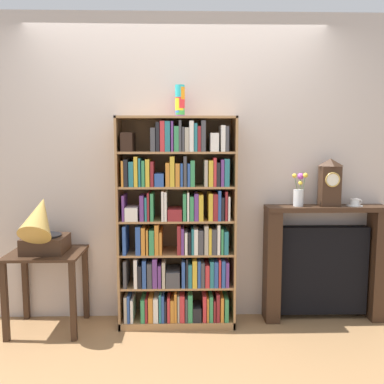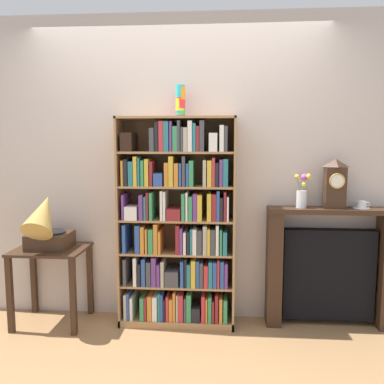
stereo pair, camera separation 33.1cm
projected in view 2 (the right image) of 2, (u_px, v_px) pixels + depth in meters
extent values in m
cube|color=#997047|center=(176.00, 329.00, 3.34)|extent=(7.77, 6.40, 0.02)
cube|color=beige|center=(191.00, 169.00, 3.48)|extent=(4.77, 0.08, 2.60)
cube|color=#A87A4C|center=(122.00, 222.00, 3.39)|extent=(0.02, 0.31, 1.74)
cube|color=#A87A4C|center=(234.00, 223.00, 3.32)|extent=(0.02, 0.31, 1.74)
cube|color=brown|center=(179.00, 219.00, 3.50)|extent=(0.96, 0.01, 1.74)
cube|color=#A87A4C|center=(177.00, 118.00, 3.25)|extent=(0.96, 0.31, 0.02)
cube|color=#A87A4C|center=(177.00, 319.00, 3.45)|extent=(0.96, 0.31, 0.06)
cube|color=#B2A893|center=(128.00, 302.00, 3.45)|extent=(0.02, 0.26, 0.22)
cube|color=#2D519E|center=(131.00, 303.00, 3.43)|extent=(0.02, 0.22, 0.23)
cube|color=white|center=(134.00, 304.00, 3.45)|extent=(0.02, 0.25, 0.19)
cube|color=#388E56|center=(145.00, 304.00, 3.44)|extent=(0.03, 0.26, 0.19)
cube|color=maroon|center=(148.00, 305.00, 3.43)|extent=(0.02, 0.23, 0.20)
cube|color=orange|center=(152.00, 304.00, 3.43)|extent=(0.04, 0.25, 0.21)
cube|color=white|center=(156.00, 305.00, 3.41)|extent=(0.04, 0.22, 0.20)
cube|color=teal|center=(161.00, 302.00, 3.43)|extent=(0.02, 0.26, 0.23)
cube|color=#2D519E|center=(163.00, 304.00, 3.40)|extent=(0.02, 0.21, 0.23)
cube|color=black|center=(166.00, 305.00, 3.43)|extent=(0.02, 0.26, 0.18)
cube|color=#C63338|center=(169.00, 305.00, 3.40)|extent=(0.02, 0.20, 0.21)
cube|color=orange|center=(172.00, 306.00, 3.40)|extent=(0.03, 0.22, 0.19)
cube|color=orange|center=(176.00, 302.00, 3.42)|extent=(0.02, 0.27, 0.24)
cube|color=#B2A893|center=(178.00, 304.00, 3.40)|extent=(0.02, 0.23, 0.22)
cube|color=#C63338|center=(182.00, 305.00, 3.39)|extent=(0.04, 0.21, 0.23)
cube|color=#424247|center=(186.00, 306.00, 3.39)|extent=(0.02, 0.21, 0.20)
cube|color=#388E56|center=(190.00, 304.00, 3.41)|extent=(0.04, 0.25, 0.23)
cube|color=black|center=(196.00, 311.00, 3.38)|extent=(0.07, 0.20, 0.12)
cube|color=#C63338|center=(204.00, 305.00, 3.39)|extent=(0.03, 0.24, 0.22)
cube|color=orange|center=(207.00, 306.00, 3.39)|extent=(0.02, 0.24, 0.20)
cube|color=#388E56|center=(210.00, 305.00, 3.39)|extent=(0.03, 0.25, 0.22)
cube|color=maroon|center=(213.00, 307.00, 3.40)|extent=(0.02, 0.26, 0.18)
cube|color=maroon|center=(217.00, 305.00, 3.38)|extent=(0.03, 0.23, 0.23)
cube|color=orange|center=(221.00, 306.00, 3.39)|extent=(0.03, 0.25, 0.20)
cube|color=#388E56|center=(225.00, 308.00, 3.37)|extent=(0.03, 0.21, 0.19)
cube|color=#A87A4C|center=(177.00, 283.00, 3.41)|extent=(0.92, 0.29, 0.02)
cube|color=#424247|center=(127.00, 269.00, 3.41)|extent=(0.02, 0.24, 0.22)
cube|color=white|center=(137.00, 269.00, 3.40)|extent=(0.03, 0.24, 0.24)
cube|color=black|center=(141.00, 272.00, 3.40)|extent=(0.03, 0.25, 0.18)
cube|color=#2D519E|center=(146.00, 270.00, 3.39)|extent=(0.03, 0.23, 0.23)
cube|color=#424247|center=(150.00, 271.00, 3.38)|extent=(0.04, 0.21, 0.20)
cube|color=#663884|center=(156.00, 268.00, 3.39)|extent=(0.04, 0.25, 0.24)
cube|color=#663884|center=(160.00, 272.00, 3.38)|extent=(0.03, 0.22, 0.19)
cube|color=#B2A893|center=(164.00, 270.00, 3.39)|extent=(0.03, 0.25, 0.21)
cube|color=#424247|center=(173.00, 276.00, 3.38)|extent=(0.11, 0.24, 0.13)
cube|color=#2D519E|center=(183.00, 271.00, 3.36)|extent=(0.03, 0.21, 0.22)
cube|color=black|center=(187.00, 270.00, 3.37)|extent=(0.02, 0.24, 0.24)
cube|color=teal|center=(190.00, 272.00, 3.38)|extent=(0.03, 0.27, 0.19)
cube|color=gold|center=(194.00, 270.00, 3.37)|extent=(0.04, 0.26, 0.22)
cube|color=#2D519E|center=(198.00, 271.00, 3.37)|extent=(0.02, 0.26, 0.22)
cube|color=#424247|center=(202.00, 272.00, 3.36)|extent=(0.03, 0.23, 0.21)
cube|color=#C63338|center=(206.00, 273.00, 3.36)|extent=(0.03, 0.25, 0.19)
cube|color=teal|center=(211.00, 272.00, 3.34)|extent=(0.03, 0.21, 0.22)
cube|color=#2D519E|center=(215.00, 272.00, 3.33)|extent=(0.03, 0.21, 0.21)
cube|color=#C63338|center=(218.00, 271.00, 3.35)|extent=(0.02, 0.25, 0.23)
cube|color=#2D519E|center=(222.00, 271.00, 3.35)|extent=(0.03, 0.24, 0.22)
cube|color=#663884|center=(226.00, 272.00, 3.35)|extent=(0.03, 0.25, 0.21)
cube|color=#A87A4C|center=(177.00, 251.00, 3.38)|extent=(0.92, 0.29, 0.02)
cube|color=#2D519E|center=(127.00, 237.00, 3.36)|extent=(0.03, 0.23, 0.23)
cube|color=#2D519E|center=(140.00, 237.00, 3.37)|extent=(0.04, 0.25, 0.23)
cube|color=orange|center=(145.00, 238.00, 3.36)|extent=(0.03, 0.23, 0.22)
cube|color=orange|center=(148.00, 239.00, 3.34)|extent=(0.02, 0.21, 0.20)
cube|color=#388E56|center=(152.00, 239.00, 3.35)|extent=(0.04, 0.22, 0.20)
cube|color=orange|center=(158.00, 236.00, 3.36)|extent=(0.03, 0.25, 0.24)
cube|color=orange|center=(161.00, 240.00, 3.36)|extent=(0.02, 0.26, 0.19)
cube|color=maroon|center=(179.00, 238.00, 3.33)|extent=(0.03, 0.21, 0.24)
cube|color=#663884|center=(182.00, 239.00, 3.33)|extent=(0.02, 0.22, 0.21)
cube|color=white|center=(186.00, 241.00, 3.32)|extent=(0.02, 0.21, 0.18)
cube|color=black|center=(189.00, 241.00, 3.32)|extent=(0.02, 0.21, 0.18)
cube|color=teal|center=(192.00, 239.00, 3.34)|extent=(0.02, 0.26, 0.21)
cube|color=white|center=(195.00, 240.00, 3.32)|extent=(0.03, 0.21, 0.21)
cube|color=#424247|center=(200.00, 240.00, 3.33)|extent=(0.04, 0.24, 0.20)
cube|color=#B2A893|center=(205.00, 238.00, 3.31)|extent=(0.03, 0.21, 0.23)
cube|color=gold|center=(209.00, 240.00, 3.32)|extent=(0.02, 0.23, 0.21)
cube|color=#424247|center=(213.00, 240.00, 3.32)|extent=(0.04, 0.23, 0.21)
cube|color=white|center=(217.00, 238.00, 3.30)|extent=(0.02, 0.21, 0.24)
cube|color=#388E56|center=(221.00, 239.00, 3.33)|extent=(0.02, 0.27, 0.21)
cube|color=teal|center=(225.00, 241.00, 3.32)|extent=(0.03, 0.25, 0.19)
cube|color=#A87A4C|center=(177.00, 219.00, 3.35)|extent=(0.92, 0.29, 0.02)
cube|color=#663884|center=(126.00, 206.00, 3.33)|extent=(0.02, 0.22, 0.21)
cube|color=white|center=(133.00, 212.00, 3.32)|extent=(0.10, 0.19, 0.11)
cube|color=#663884|center=(143.00, 206.00, 3.32)|extent=(0.03, 0.21, 0.20)
cube|color=teal|center=(147.00, 207.00, 3.31)|extent=(0.02, 0.21, 0.19)
cube|color=maroon|center=(149.00, 205.00, 3.32)|extent=(0.02, 0.23, 0.23)
cube|color=#388E56|center=(153.00, 205.00, 3.31)|extent=(0.02, 0.21, 0.22)
cube|color=white|center=(163.00, 204.00, 3.31)|extent=(0.02, 0.23, 0.24)
cube|color=white|center=(166.00, 205.00, 3.32)|extent=(0.02, 0.24, 0.23)
cube|color=maroon|center=(174.00, 213.00, 3.29)|extent=(0.11, 0.19, 0.09)
cube|color=#388E56|center=(184.00, 206.00, 3.31)|extent=(0.03, 0.25, 0.22)
cube|color=white|center=(188.00, 205.00, 3.29)|extent=(0.02, 0.21, 0.23)
cube|color=#388E56|center=(191.00, 207.00, 3.29)|extent=(0.03, 0.22, 0.19)
cube|color=#663884|center=(196.00, 206.00, 3.30)|extent=(0.03, 0.24, 0.22)
cube|color=gold|center=(200.00, 206.00, 3.29)|extent=(0.04, 0.22, 0.21)
cube|color=gold|center=(209.00, 206.00, 3.28)|extent=(0.03, 0.21, 0.22)
cube|color=maroon|center=(214.00, 206.00, 3.29)|extent=(0.04, 0.25, 0.22)
cube|color=#2D519E|center=(218.00, 204.00, 3.29)|extent=(0.02, 0.27, 0.24)
cube|color=black|center=(221.00, 208.00, 3.29)|extent=(0.02, 0.25, 0.19)
cube|color=maroon|center=(225.00, 205.00, 3.27)|extent=(0.02, 0.23, 0.23)
cube|color=white|center=(228.00, 208.00, 3.27)|extent=(0.02, 0.21, 0.20)
cube|color=#A87A4C|center=(177.00, 186.00, 3.31)|extent=(0.92, 0.29, 0.02)
cube|color=orange|center=(125.00, 173.00, 3.30)|extent=(0.02, 0.23, 0.20)
cube|color=black|center=(128.00, 172.00, 3.30)|extent=(0.03, 0.23, 0.21)
cube|color=teal|center=(133.00, 173.00, 3.30)|extent=(0.04, 0.22, 0.20)
cube|color=gold|center=(137.00, 171.00, 3.29)|extent=(0.03, 0.21, 0.24)
cube|color=teal|center=(142.00, 171.00, 3.31)|extent=(0.02, 0.26, 0.22)
cube|color=#388E56|center=(144.00, 173.00, 3.29)|extent=(0.02, 0.23, 0.21)
cube|color=gold|center=(149.00, 172.00, 3.29)|extent=(0.03, 0.24, 0.22)
cube|color=maroon|center=(153.00, 173.00, 3.28)|extent=(0.02, 0.21, 0.20)
cube|color=#2D519E|center=(160.00, 179.00, 3.29)|extent=(0.07, 0.24, 0.10)
cube|color=orange|center=(168.00, 174.00, 3.27)|extent=(0.03, 0.20, 0.19)
cube|color=gold|center=(172.00, 171.00, 3.27)|extent=(0.04, 0.23, 0.24)
cube|color=orange|center=(177.00, 174.00, 3.27)|extent=(0.03, 0.22, 0.18)
cube|color=#2D519E|center=(181.00, 174.00, 3.28)|extent=(0.02, 0.24, 0.18)
cube|color=#424247|center=(185.00, 171.00, 3.28)|extent=(0.02, 0.26, 0.24)
cube|color=#2D519E|center=(188.00, 174.00, 3.26)|extent=(0.02, 0.22, 0.18)
cube|color=#388E56|center=(192.00, 173.00, 3.26)|extent=(0.03, 0.23, 0.21)
cube|color=#B2A893|center=(205.00, 173.00, 3.26)|extent=(0.03, 0.24, 0.21)
cube|color=gold|center=(210.00, 173.00, 3.26)|extent=(0.04, 0.26, 0.21)
cube|color=#C63338|center=(214.00, 172.00, 3.24)|extent=(0.02, 0.22, 0.23)
cube|color=black|center=(217.00, 174.00, 3.24)|extent=(0.03, 0.22, 0.19)
cube|color=#663884|center=(221.00, 172.00, 3.25)|extent=(0.03, 0.25, 0.21)
cube|color=teal|center=(225.00, 172.00, 3.25)|extent=(0.04, 0.24, 0.22)
cube|color=#A87A4C|center=(177.00, 152.00, 3.28)|extent=(0.92, 0.29, 0.02)
cube|color=black|center=(129.00, 142.00, 3.27)|extent=(0.09, 0.23, 0.15)
cube|color=#424247|center=(154.00, 140.00, 3.25)|extent=(0.04, 0.22, 0.18)
cube|color=black|center=(158.00, 137.00, 3.25)|extent=(0.03, 0.23, 0.23)
cube|color=#C63338|center=(163.00, 137.00, 3.25)|extent=(0.04, 0.24, 0.24)
cube|color=teal|center=(168.00, 137.00, 3.23)|extent=(0.04, 0.21, 0.24)
cube|color=#663884|center=(172.00, 137.00, 3.25)|extent=(0.02, 0.26, 0.24)
cube|color=#388E56|center=(176.00, 139.00, 3.24)|extent=(0.04, 0.23, 0.20)
cube|color=#424247|center=(180.00, 136.00, 3.23)|extent=(0.02, 0.23, 0.24)
cube|color=#424247|center=(183.00, 140.00, 3.24)|extent=(0.02, 0.25, 0.19)
cube|color=#B2A893|center=(186.00, 140.00, 3.23)|extent=(0.03, 0.21, 0.19)
cube|color=white|center=(191.00, 136.00, 3.22)|extent=(0.03, 0.22, 0.24)
cube|color=teal|center=(195.00, 138.00, 3.24)|extent=(0.02, 0.26, 0.22)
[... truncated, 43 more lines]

